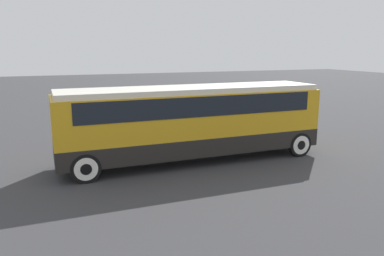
# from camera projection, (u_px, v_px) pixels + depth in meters

# --- Properties ---
(ground_plane) EXTENTS (120.00, 120.00, 0.00)m
(ground_plane) POSITION_uv_depth(u_px,v_px,m) (192.00, 160.00, 16.29)
(ground_plane) COLOR #38383A
(tour_bus) EXTENTS (11.27, 2.63, 3.21)m
(tour_bus) POSITION_uv_depth(u_px,v_px,m) (194.00, 117.00, 15.93)
(tour_bus) COLOR black
(tour_bus) RESTS_ON ground_plane
(parked_car_near) EXTENTS (4.20, 1.94, 1.41)m
(parked_car_near) POSITION_uv_depth(u_px,v_px,m) (221.00, 109.00, 25.84)
(parked_car_near) COLOR #BCBCC1
(parked_car_near) RESTS_ON ground_plane
(parked_car_mid) EXTENTS (4.59, 1.92, 1.39)m
(parked_car_mid) POSITION_uv_depth(u_px,v_px,m) (159.00, 120.00, 21.83)
(parked_car_mid) COLOR navy
(parked_car_mid) RESTS_ON ground_plane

